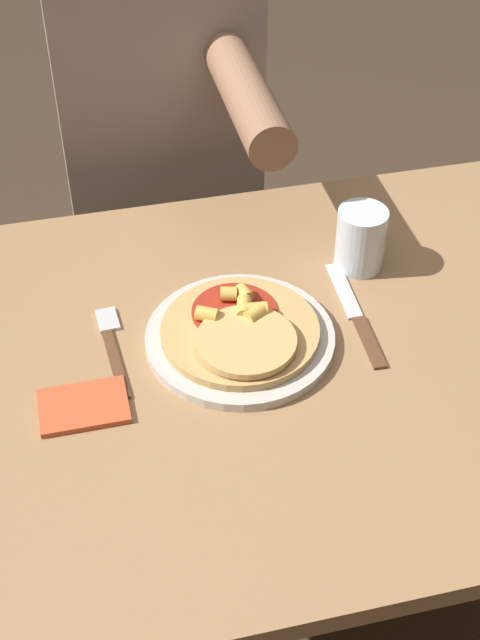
{
  "coord_description": "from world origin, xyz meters",
  "views": [
    {
      "loc": [
        -0.22,
        -0.81,
        1.59
      ],
      "look_at": [
        -0.02,
        0.04,
        0.8
      ],
      "focal_mm": 50.0,
      "sensor_mm": 36.0,
      "label": 1
    }
  ],
  "objects_px": {
    "dining_table": "(262,417)",
    "drinking_glass": "(361,239)",
    "plate": "(240,338)",
    "pizza": "(241,330)",
    "fork": "(112,345)",
    "person_diner": "(160,136)",
    "knife": "(356,315)"
  },
  "relations": [
    {
      "from": "dining_table",
      "to": "person_diner",
      "type": "height_order",
      "value": "person_diner"
    },
    {
      "from": "fork",
      "to": "dining_table",
      "type": "bearing_deg",
      "value": -18.79
    },
    {
      "from": "pizza",
      "to": "knife",
      "type": "relative_size",
      "value": 0.97
    },
    {
      "from": "dining_table",
      "to": "fork",
      "type": "height_order",
      "value": "fork"
    },
    {
      "from": "pizza",
      "to": "person_diner",
      "type": "xyz_separation_m",
      "value": [
        -0.02,
        0.57,
        -0.03
      ]
    },
    {
      "from": "knife",
      "to": "drinking_glass",
      "type": "height_order",
      "value": "drinking_glass"
    },
    {
      "from": "dining_table",
      "to": "pizza",
      "type": "xyz_separation_m",
      "value": [
        -0.02,
        0.03,
        0.14
      ]
    },
    {
      "from": "plate",
      "to": "drinking_glass",
      "type": "bearing_deg",
      "value": 30.27
    },
    {
      "from": "dining_table",
      "to": "drinking_glass",
      "type": "height_order",
      "value": "drinking_glass"
    },
    {
      "from": "person_diner",
      "to": "drinking_glass",
      "type": "bearing_deg",
      "value": -63.5
    },
    {
      "from": "person_diner",
      "to": "pizza",
      "type": "bearing_deg",
      "value": -88.43
    },
    {
      "from": "dining_table",
      "to": "drinking_glass",
      "type": "xyz_separation_m",
      "value": [
        0.18,
        0.16,
        0.17
      ]
    },
    {
      "from": "knife",
      "to": "drinking_glass",
      "type": "xyz_separation_m",
      "value": [
        0.04,
        0.11,
        0.05
      ]
    },
    {
      "from": "person_diner",
      "to": "dining_table",
      "type": "bearing_deg",
      "value": -86.26
    },
    {
      "from": "plate",
      "to": "fork",
      "type": "xyz_separation_m",
      "value": [
        -0.17,
        0.03,
        -0.0
      ]
    },
    {
      "from": "plate",
      "to": "knife",
      "type": "distance_m",
      "value": 0.17
    },
    {
      "from": "knife",
      "to": "person_diner",
      "type": "relative_size",
      "value": 0.17
    },
    {
      "from": "dining_table",
      "to": "pizza",
      "type": "relative_size",
      "value": 5.75
    },
    {
      "from": "dining_table",
      "to": "plate",
      "type": "distance_m",
      "value": 0.13
    },
    {
      "from": "plate",
      "to": "pizza",
      "type": "bearing_deg",
      "value": -80.4
    },
    {
      "from": "plate",
      "to": "person_diner",
      "type": "height_order",
      "value": "person_diner"
    },
    {
      "from": "knife",
      "to": "person_diner",
      "type": "bearing_deg",
      "value": 108.24
    },
    {
      "from": "dining_table",
      "to": "person_diner",
      "type": "distance_m",
      "value": 0.62
    },
    {
      "from": "fork",
      "to": "person_diner",
      "type": "bearing_deg",
      "value": 74.13
    },
    {
      "from": "plate",
      "to": "drinking_glass",
      "type": "distance_m",
      "value": 0.24
    },
    {
      "from": "plate",
      "to": "drinking_glass",
      "type": "xyz_separation_m",
      "value": [
        0.21,
        0.12,
        0.04
      ]
    },
    {
      "from": "pizza",
      "to": "drinking_glass",
      "type": "distance_m",
      "value": 0.24
    },
    {
      "from": "fork",
      "to": "knife",
      "type": "bearing_deg",
      "value": -2.99
    },
    {
      "from": "drinking_glass",
      "to": "pizza",
      "type": "bearing_deg",
      "value": -148.99
    },
    {
      "from": "dining_table",
      "to": "person_diner",
      "type": "xyz_separation_m",
      "value": [
        -0.04,
        0.6,
        0.11
      ]
    },
    {
      "from": "dining_table",
      "to": "plate",
      "type": "xyz_separation_m",
      "value": [
        -0.02,
        0.04,
        0.13
      ]
    },
    {
      "from": "knife",
      "to": "person_diner",
      "type": "xyz_separation_m",
      "value": [
        -0.18,
        0.56,
        -0.01
      ]
    }
  ]
}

